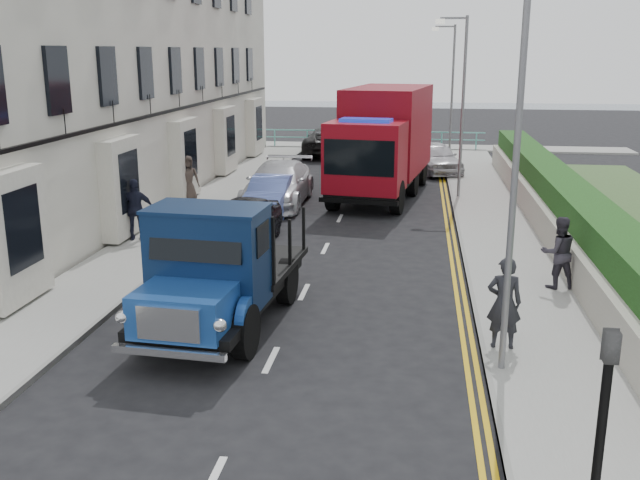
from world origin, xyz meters
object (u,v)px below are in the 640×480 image
(red_lorry, at_px, (383,139))
(pedestrian_east_near, at_px, (504,303))
(lamp_far, at_px, (450,85))
(bedford_lorry, at_px, (213,278))
(parked_car_front, at_px, (241,222))
(lamp_near, at_px, (509,157))
(lamp_mid, at_px, (460,97))

(red_lorry, relative_size, pedestrian_east_near, 4.65)
(lamp_far, distance_m, red_lorry, 10.25)
(bedford_lorry, height_order, parked_car_front, bedford_lorry)
(red_lorry, bearing_deg, lamp_near, -71.61)
(lamp_far, height_order, red_lorry, lamp_far)
(lamp_mid, xyz_separation_m, red_lorry, (-2.92, 0.33, -1.71))
(parked_car_front, height_order, pedestrian_east_near, pedestrian_east_near)
(parked_car_front, bearing_deg, lamp_far, 75.74)
(red_lorry, bearing_deg, parked_car_front, -106.85)
(lamp_mid, xyz_separation_m, bedford_lorry, (-5.59, -14.92, -2.75))
(bedford_lorry, relative_size, red_lorry, 0.69)
(lamp_near, bearing_deg, lamp_mid, 90.00)
(lamp_mid, bearing_deg, pedestrian_east_near, -89.15)
(lamp_near, relative_size, lamp_far, 1.00)
(red_lorry, distance_m, parked_car_front, 9.23)
(lamp_far, distance_m, pedestrian_east_near, 25.20)
(lamp_mid, height_order, bedford_lorry, lamp_mid)
(lamp_near, relative_size, pedestrian_east_near, 3.82)
(lamp_near, distance_m, lamp_far, 26.00)
(lamp_near, distance_m, bedford_lorry, 6.32)
(lamp_far, height_order, pedestrian_east_near, lamp_far)
(lamp_near, distance_m, parked_car_front, 11.06)
(lamp_mid, xyz_separation_m, lamp_far, (0.00, 10.00, 0.00))
(parked_car_front, bearing_deg, red_lorry, 71.35)
(lamp_near, xyz_separation_m, parked_car_front, (-6.78, 8.09, -3.29))
(parked_car_front, relative_size, pedestrian_east_near, 2.28)
(pedestrian_east_near, bearing_deg, lamp_mid, -87.69)
(lamp_far, height_order, parked_car_front, lamp_far)
(parked_car_front, distance_m, pedestrian_east_near, 9.99)
(lamp_far, relative_size, bedford_lorry, 1.19)
(lamp_far, xyz_separation_m, red_lorry, (-2.92, -9.67, -1.71))
(lamp_near, height_order, lamp_mid, same)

